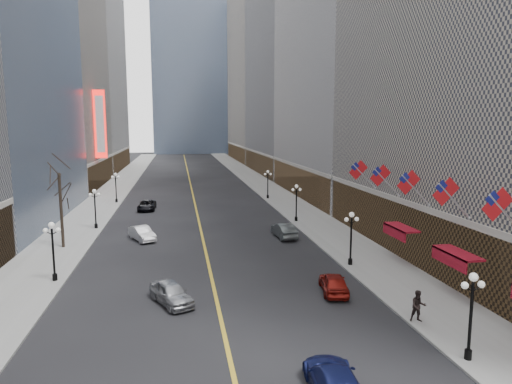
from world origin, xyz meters
name	(u,v)px	position (x,y,z in m)	size (l,w,h in m)	color
sidewalk_east	(276,195)	(14.00, 70.00, 0.07)	(6.00, 230.00, 0.15)	gray
sidewalk_west	(106,199)	(-14.00, 70.00, 0.07)	(6.00, 230.00, 0.15)	gray
lane_line	(192,189)	(0.00, 80.00, 0.01)	(0.25, 200.00, 0.02)	gold
bldg_east_c	(309,75)	(29.88, 106.00, 24.18)	(26.60, 40.60, 48.80)	gray
bldg_east_d	(273,67)	(29.90, 149.00, 31.17)	(26.60, 46.60, 62.80)	#A39A87
bldg_west_c	(23,52)	(-29.88, 87.00, 25.19)	(26.60, 30.60, 50.80)	#A39A87
bldg_west_d	(64,28)	(-29.92, 121.00, 36.17)	(26.60, 38.60, 72.80)	silver
streetlamp_east_0	(471,307)	(11.80, 14.00, 2.90)	(1.26, 0.44, 4.52)	black
streetlamp_east_1	(351,233)	(11.80, 30.00, 2.90)	(1.26, 0.44, 4.52)	black
streetlamp_east_2	(296,199)	(11.80, 48.00, 2.90)	(1.26, 0.44, 4.52)	black
streetlamp_east_3	(268,181)	(11.80, 66.00, 2.90)	(1.26, 0.44, 4.52)	black
streetlamp_west_1	(53,245)	(-11.80, 30.00, 2.90)	(1.26, 0.44, 4.52)	black
streetlamp_west_2	(95,204)	(-11.80, 48.00, 2.90)	(1.26, 0.44, 4.52)	black
streetlamp_west_3	(116,184)	(-11.80, 66.00, 2.90)	(1.26, 0.44, 4.52)	black
flag_1	(500,207)	(15.31, 17.00, 7.29)	(2.87, 0.12, 2.87)	#B2B2B7
flag_2	(448,194)	(15.31, 22.00, 7.29)	(2.87, 0.12, 2.87)	#B2B2B7
flag_3	(411,184)	(15.31, 27.00, 7.29)	(2.87, 0.12, 2.87)	#B2B2B7
flag_4	(382,177)	(15.31, 32.00, 7.29)	(2.87, 0.12, 2.87)	#B2B2B7
flag_5	(360,172)	(15.31, 37.00, 7.29)	(2.87, 0.12, 2.87)	#B2B2B7
awning_b	(455,255)	(16.11, 22.00, 3.08)	(1.40, 4.00, 0.93)	maroon
awning_c	(399,229)	(16.11, 30.00, 3.08)	(1.40, 4.00, 0.93)	maroon
theatre_marquee	(100,124)	(-15.88, 80.00, 12.00)	(2.00, 0.55, 12.00)	red
tree_west_far	(60,185)	(-13.50, 40.00, 6.24)	(3.60, 3.60, 7.92)	#2D231C
car_nb_near	(171,293)	(-3.01, 24.24, 0.74)	(1.75, 4.35, 1.48)	#989B9F
car_nb_mid	(142,233)	(-6.22, 42.03, 0.72)	(1.53, 4.38, 1.44)	silver
car_nb_far	(147,205)	(-6.83, 59.26, 0.69)	(2.29, 4.96, 1.38)	black
car_sb_near	(335,382)	(4.12, 12.18, 0.76)	(2.13, 5.24, 1.52)	navy
car_sb_mid	(334,283)	(8.34, 24.33, 0.73)	(1.72, 4.28, 1.46)	maroon
car_sb_far	(284,230)	(8.54, 40.67, 0.77)	(1.64, 4.70, 1.55)	#4B5153
ped_east_walk	(418,306)	(11.60, 18.56, 1.11)	(0.93, 0.51, 1.92)	black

